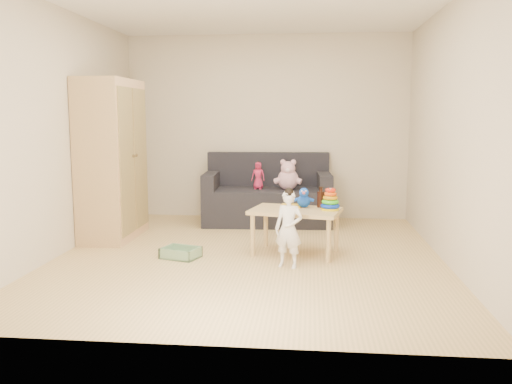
# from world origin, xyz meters

# --- Properties ---
(room) EXTENTS (4.50, 4.50, 4.50)m
(room) POSITION_xyz_m (0.00, 0.00, 1.30)
(room) COLOR #DEB677
(room) RESTS_ON ground
(wardrobe) EXTENTS (0.53, 1.05, 1.89)m
(wardrobe) POSITION_xyz_m (-1.73, 0.72, 0.95)
(wardrobe) COLOR tan
(wardrobe) RESTS_ON ground
(sofa) EXTENTS (1.75, 0.94, 0.48)m
(sofa) POSITION_xyz_m (0.05, 1.77, 0.24)
(sofa) COLOR black
(sofa) RESTS_ON ground
(play_table) EXTENTS (1.03, 0.77, 0.49)m
(play_table) POSITION_xyz_m (0.48, 0.15, 0.24)
(play_table) COLOR tan
(play_table) RESTS_ON ground
(storage_bin) EXTENTS (0.43, 0.38, 0.11)m
(storage_bin) POSITION_xyz_m (-0.70, -0.13, 0.06)
(storage_bin) COLOR gray
(storage_bin) RESTS_ON ground
(toddler) EXTENTS (0.31, 0.25, 0.74)m
(toddler) POSITION_xyz_m (0.43, -0.37, 0.37)
(toddler) COLOR white
(toddler) RESTS_ON ground
(pink_bear) EXTENTS (0.36, 0.33, 0.34)m
(pink_bear) POSITION_xyz_m (0.34, 1.70, 0.65)
(pink_bear) COLOR #E0A5B8
(pink_bear) RESTS_ON sofa
(doll) EXTENTS (0.20, 0.15, 0.36)m
(doll) POSITION_xyz_m (-0.07, 1.70, 0.66)
(doll) COLOR #BD234C
(doll) RESTS_ON sofa
(ring_stacker) EXTENTS (0.20, 0.20, 0.23)m
(ring_stacker) POSITION_xyz_m (0.85, 0.14, 0.58)
(ring_stacker) COLOR yellow
(ring_stacker) RESTS_ON play_table
(brown_bottle) EXTENTS (0.08, 0.08, 0.23)m
(brown_bottle) POSITION_xyz_m (0.75, 0.30, 0.58)
(brown_bottle) COLOR black
(brown_bottle) RESTS_ON play_table
(blue_plush) EXTENTS (0.19, 0.15, 0.22)m
(blue_plush) POSITION_xyz_m (0.57, 0.29, 0.59)
(blue_plush) COLOR blue
(blue_plush) RESTS_ON play_table
(wooden_figure) EXTENTS (0.06, 0.05, 0.12)m
(wooden_figure) POSITION_xyz_m (0.41, 0.16, 0.55)
(wooden_figure) COLOR brown
(wooden_figure) RESTS_ON play_table
(yellow_book) EXTENTS (0.23, 0.23, 0.02)m
(yellow_book) POSITION_xyz_m (0.43, 0.32, 0.49)
(yellow_book) COLOR yellow
(yellow_book) RESTS_ON play_table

